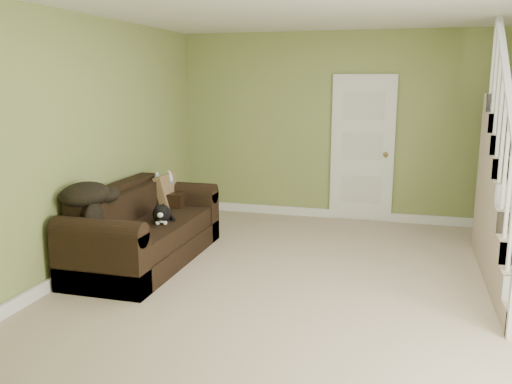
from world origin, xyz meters
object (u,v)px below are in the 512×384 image
Objects in this scene: side_table at (167,214)px; banana at (140,230)px; sofa at (143,233)px; cat at (161,214)px.

side_table is 4.13× the size of banana.
sofa is 0.48m from banana.
banana is at bearing -76.84° from side_table.
cat is 2.51× the size of banana.
side_table reaches higher than banana.
cat is at bearing 76.02° from banana.
sofa is 4.10× the size of cat.
banana is (-0.03, -0.42, -0.07)m from cat.
sofa is 10.29× the size of banana.
sofa reaches higher than banana.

